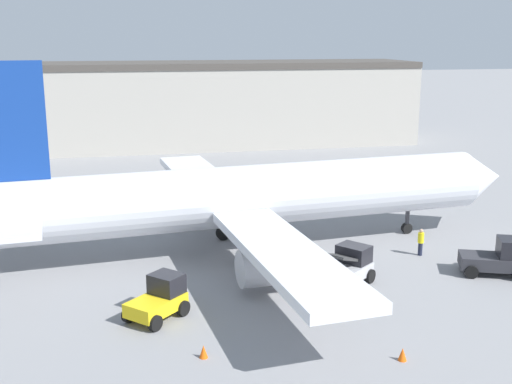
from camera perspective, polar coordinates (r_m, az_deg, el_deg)
name	(u,v)px	position (r m, az deg, el deg)	size (l,w,h in m)	color
ground_plane	(256,249)	(40.07, 0.00, -5.07)	(400.00, 400.00, 0.00)	gray
terminal_building	(110,106)	(77.40, -12.88, 7.47)	(72.71, 11.62, 9.93)	#ADA89E
airplane	(241,197)	(38.84, -1.35, -0.44)	(36.76, 32.60, 11.66)	silver
ground_crew_worker	(421,241)	(39.92, 14.43, -4.26)	(0.36, 0.36, 1.66)	#1E2338
baggage_tug	(159,299)	(30.78, -8.58, -9.36)	(3.26, 3.24, 1.97)	yellow
belt_loader_truck	(348,266)	(34.81, 8.18, -6.50)	(3.43, 3.33, 1.97)	#B2B2B7
pushback_tug	(500,258)	(38.06, 20.84, -5.48)	(3.94, 3.05, 2.10)	#2D2D33
safety_cone_near	(403,354)	(27.60, 12.89, -13.88)	(0.36, 0.36, 0.55)	#EF590F
safety_cone_far	(204,352)	(27.23, -4.69, -13.95)	(0.36, 0.36, 0.55)	#EF590F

